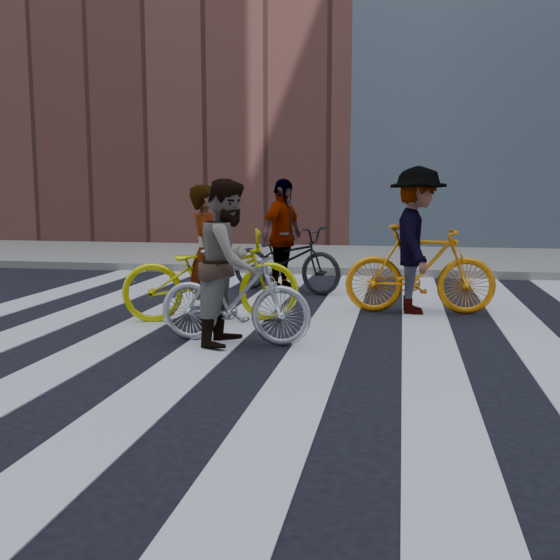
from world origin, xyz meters
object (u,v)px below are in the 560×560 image
(bike_silver_mid, at_px, (234,297))
(rider_rear, at_px, (282,236))
(bike_dark_rear, at_px, (285,259))
(bike_yellow_right, at_px, (420,269))
(rider_right, at_px, (417,241))
(rider_left, at_px, (207,254))
(bike_yellow_left, at_px, (211,276))
(rider_mid, at_px, (229,262))

(bike_silver_mid, xyz_separation_m, rider_rear, (-0.15, 3.56, 0.39))
(bike_dark_rear, bearing_deg, rider_rear, 111.72)
(bike_yellow_right, distance_m, rider_right, 0.37)
(bike_yellow_right, distance_m, rider_left, 2.73)
(bike_dark_rear, distance_m, rider_left, 2.56)
(bike_yellow_left, bearing_deg, rider_rear, -24.53)
(bike_yellow_left, distance_m, bike_silver_mid, 1.22)
(bike_dark_rear, xyz_separation_m, rider_right, (1.97, -1.50, 0.43))
(bike_silver_mid, bearing_deg, rider_rear, 7.00)
(rider_right, xyz_separation_m, rider_rear, (-2.02, 1.50, -0.06))
(bike_yellow_left, xyz_separation_m, rider_right, (2.44, 0.99, 0.38))
(bike_yellow_left, bearing_deg, bike_dark_rear, -25.64)
(bike_silver_mid, distance_m, rider_right, 2.82)
(rider_mid, distance_m, rider_right, 2.82)
(bike_yellow_right, bearing_deg, rider_right, 87.51)
(bike_yellow_right, xyz_separation_m, rider_rear, (-2.07, 1.50, 0.31))
(bike_dark_rear, height_order, rider_left, rider_left)
(rider_left, bearing_deg, rider_rear, -25.64)
(bike_yellow_left, height_order, bike_silver_mid, bike_yellow_left)
(bike_yellow_left, distance_m, rider_mid, 1.23)
(rider_mid, bearing_deg, bike_silver_mid, -85.46)
(rider_left, bearing_deg, rider_right, -83.33)
(rider_mid, relative_size, rider_right, 0.90)
(bike_silver_mid, bearing_deg, bike_dark_rear, 6.19)
(rider_left, height_order, rider_rear, rider_rear)
(rider_rear, bearing_deg, rider_right, -104.83)
(bike_yellow_left, distance_m, rider_rear, 2.54)
(rider_left, bearing_deg, bike_yellow_left, -105.03)
(bike_yellow_left, height_order, rider_left, rider_left)
(bike_yellow_left, xyz_separation_m, rider_left, (-0.05, -0.00, 0.27))
(bike_yellow_right, bearing_deg, rider_left, 108.82)
(bike_silver_mid, distance_m, rider_left, 1.28)
(rider_mid, bearing_deg, rider_left, 32.43)
(rider_right, bearing_deg, rider_rear, 50.97)
(rider_left, xyz_separation_m, rider_mid, (0.57, -1.07, 0.03))
(rider_mid, height_order, rider_rear, rider_rear)
(rider_right, bearing_deg, rider_left, 109.21)
(bike_yellow_left, bearing_deg, bike_silver_mid, -167.15)
(bike_yellow_left, xyz_separation_m, bike_dark_rear, (0.47, 2.49, -0.04))
(rider_mid, bearing_deg, bike_yellow_left, 30.30)
(bike_yellow_left, height_order, rider_right, rider_right)
(bike_yellow_right, height_order, rider_rear, rider_rear)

